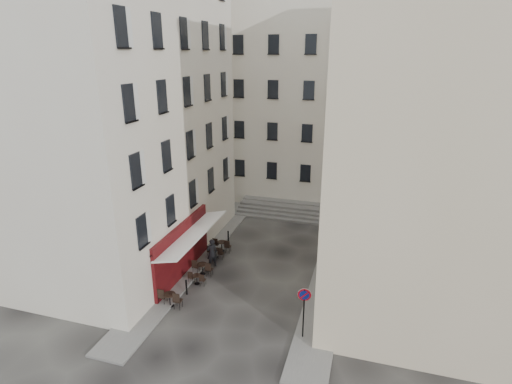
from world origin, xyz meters
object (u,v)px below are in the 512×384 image
at_px(no_parking_sign, 304,304).
at_px(bistro_table_b, 197,278).
at_px(pedestrian, 212,253).
at_px(bistro_table_a, 170,298).

relative_size(no_parking_sign, bistro_table_b, 2.52).
relative_size(bistro_table_b, pedestrian, 0.57).
distance_m(bistro_table_a, pedestrian, 4.83).
bearing_deg(bistro_table_b, no_parking_sign, -23.30).
height_order(bistro_table_a, pedestrian, pedestrian).
bearing_deg(bistro_table_b, pedestrian, 88.56).
relative_size(no_parking_sign, pedestrian, 1.44).
xyz_separation_m(bistro_table_a, bistro_table_b, (0.48, 2.49, -0.11)).
bearing_deg(bistro_table_a, no_parking_sign, -4.14).
distance_m(no_parking_sign, bistro_table_b, 7.83).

